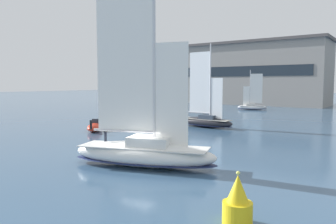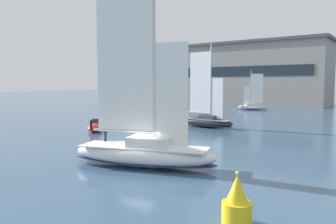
# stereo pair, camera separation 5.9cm
# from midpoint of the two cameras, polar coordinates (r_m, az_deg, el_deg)

# --- Properties ---
(ground_plane) EXTENTS (400.00, 400.00, 0.00)m
(ground_plane) POSITION_cam_midpoint_polar(r_m,az_deg,el_deg) (23.61, -4.37, -9.42)
(ground_plane) COLOR #385675
(waterfront_building) EXTENTS (46.24, 15.45, 17.05)m
(waterfront_building) POSITION_cam_midpoint_polar(r_m,az_deg,el_deg) (96.39, 12.91, 6.53)
(waterfront_building) COLOR gray
(waterfront_building) RESTS_ON ground
(sailboat_main) EXTENTS (10.96, 6.21, 14.52)m
(sailboat_main) POSITION_cam_midpoint_polar(r_m,az_deg,el_deg) (23.35, -4.36, -6.72)
(sailboat_main) COLOR white
(sailboat_main) RESTS_ON ground
(sailboat_moored_mid_channel) EXTENTS (8.13, 2.69, 11.03)m
(sailboat_moored_mid_channel) POSITION_cam_midpoint_polar(r_m,az_deg,el_deg) (44.16, 6.57, -1.46)
(sailboat_moored_mid_channel) COLOR #232328
(sailboat_moored_mid_channel) RESTS_ON ground
(sailboat_moored_far_slip) EXTENTS (6.56, 3.46, 8.70)m
(sailboat_moored_far_slip) POSITION_cam_midpoint_polar(r_m,az_deg,el_deg) (74.41, 14.41, 0.94)
(sailboat_moored_far_slip) COLOR silver
(sailboat_moored_far_slip) RESTS_ON ground
(motor_tender) EXTENTS (3.73, 4.31, 1.58)m
(motor_tender) POSITION_cam_midpoint_polar(r_m,az_deg,el_deg) (41.17, -12.68, -2.58)
(motor_tender) COLOR red
(motor_tender) RESTS_ON ground
(channel_buoy) EXTENTS (1.26, 1.26, 2.27)m
(channel_buoy) POSITION_cam_midpoint_polar(r_m,az_deg,el_deg) (14.46, 11.89, -15.25)
(channel_buoy) COLOR yellow
(channel_buoy) RESTS_ON ground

